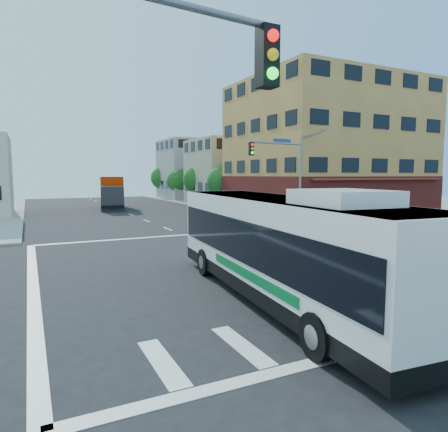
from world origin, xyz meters
name	(u,v)px	position (x,y,z in m)	size (l,w,h in m)	color
ground	(253,262)	(0.00, 0.00, 0.00)	(120.00, 120.00, 0.00)	black
sidewalk_ne	(330,200)	(35.00, 35.00, 0.07)	(50.00, 50.00, 0.15)	gray
corner_building_ne	(326,159)	(19.99, 18.48, 5.89)	(18.10, 15.44, 14.00)	gold
building_east_near	(236,172)	(16.98, 33.98, 4.51)	(12.06, 10.06, 9.00)	tan
building_east_far	(198,170)	(16.98, 47.98, 5.01)	(12.06, 10.06, 10.00)	gray
signal_mast_ne	(285,164)	(9.08, 10.62, 4.98)	(7.91, 1.13, 8.07)	slate
signal_mast_sw	(61,108)	(-9.08, -10.64, 4.98)	(7.91, 1.01, 8.07)	slate
street_tree_a	(222,179)	(11.90, 27.92, 3.59)	(3.60, 3.60, 5.53)	#3D2816
street_tree_b	(197,178)	(11.90, 35.92, 3.75)	(3.80, 3.80, 5.79)	#3D2816
street_tree_c	(178,179)	(11.90, 43.92, 3.46)	(3.40, 3.40, 5.29)	#3D2816
street_tree_d	(163,176)	(11.90, 51.92, 3.88)	(4.00, 4.00, 6.03)	#3D2816
transit_bus	(280,246)	(-2.21, -5.51, 1.84)	(3.91, 12.92, 3.77)	black
box_truck	(112,193)	(-0.37, 33.17, 1.90)	(4.00, 9.01, 3.92)	#27272C
parked_car	(224,203)	(11.73, 27.18, 0.78)	(1.83, 4.55, 1.55)	#B5A449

